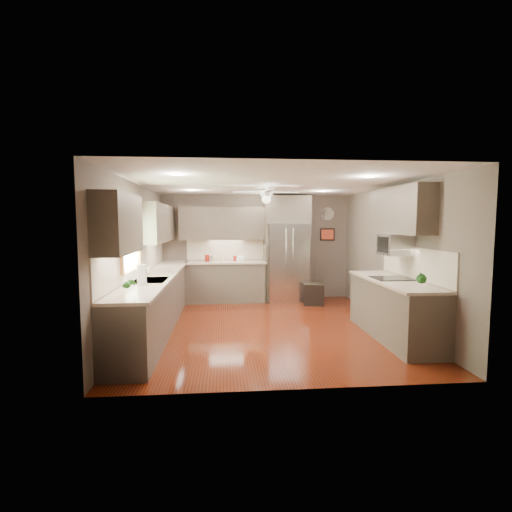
{
  "coord_description": "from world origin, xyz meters",
  "views": [
    {
      "loc": [
        -0.76,
        -6.39,
        1.84
      ],
      "look_at": [
        -0.16,
        0.6,
        1.21
      ],
      "focal_mm": 26.0,
      "sensor_mm": 36.0,
      "label": 1
    }
  ],
  "objects": [
    {
      "name": "bowl",
      "position": [
        -0.38,
        2.17,
        0.97
      ],
      "size": [
        0.21,
        0.21,
        0.05
      ],
      "primitive_type": "imported",
      "rotation": [
        0.0,
        0.0,
        0.02
      ],
      "color": "beige",
      "rests_on": "back_run"
    },
    {
      "name": "soap_bottle",
      "position": [
        -2.09,
        0.0,
        1.04
      ],
      "size": [
        0.1,
        0.11,
        0.19
      ],
      "primitive_type": "imported",
      "rotation": [
        0.0,
        0.0,
        0.24
      ],
      "color": "white",
      "rests_on": "left_run"
    },
    {
      "name": "paper_towel",
      "position": [
        -1.96,
        -0.96,
        1.08
      ],
      "size": [
        0.13,
        0.13,
        0.34
      ],
      "color": "white",
      "rests_on": "left_run"
    },
    {
      "name": "left_run",
      "position": [
        -1.95,
        0.15,
        0.48
      ],
      "size": [
        0.65,
        4.7,
        1.45
      ],
      "color": "#4E4238",
      "rests_on": "ground"
    },
    {
      "name": "wall_left",
      "position": [
        -2.25,
        0.0,
        1.25
      ],
      "size": [
        0.0,
        5.0,
        5.0
      ],
      "primitive_type": "plane",
      "rotation": [
        1.57,
        0.0,
        1.57
      ],
      "color": "brown",
      "rests_on": "ground"
    },
    {
      "name": "ceiling_fan",
      "position": [
        -0.0,
        0.3,
        2.33
      ],
      "size": [
        1.18,
        1.18,
        0.32
      ],
      "color": "white",
      "rests_on": "ceiling"
    },
    {
      "name": "canister_d",
      "position": [
        -0.51,
        2.26,
        1.0
      ],
      "size": [
        0.1,
        0.1,
        0.13
      ],
      "primitive_type": "cylinder",
      "rotation": [
        0.0,
        0.0,
        -0.14
      ],
      "color": "maroon",
      "rests_on": "back_run"
    },
    {
      "name": "stool",
      "position": [
        1.24,
        1.69,
        0.24
      ],
      "size": [
        0.52,
        0.52,
        0.5
      ],
      "color": "black",
      "rests_on": "ground"
    },
    {
      "name": "uppers",
      "position": [
        -0.74,
        0.71,
        1.87
      ],
      "size": [
        4.5,
        4.7,
        0.95
      ],
      "color": "#4E4238",
      "rests_on": "wall_left"
    },
    {
      "name": "right_run",
      "position": [
        1.93,
        -0.8,
        0.48
      ],
      "size": [
        0.7,
        2.2,
        1.45
      ],
      "color": "#4E4238",
      "rests_on": "ground"
    },
    {
      "name": "wall_front",
      "position": [
        0.0,
        -2.5,
        1.25
      ],
      "size": [
        4.5,
        0.0,
        4.5
      ],
      "primitive_type": "plane",
      "rotation": [
        -1.57,
        0.0,
        0.0
      ],
      "color": "brown",
      "rests_on": "ground"
    },
    {
      "name": "back_run",
      "position": [
        -0.72,
        2.2,
        0.48
      ],
      "size": [
        1.85,
        0.65,
        1.45
      ],
      "color": "#4E4238",
      "rests_on": "ground"
    },
    {
      "name": "sink",
      "position": [
        -1.93,
        -0.5,
        0.91
      ],
      "size": [
        0.5,
        0.7,
        0.32
      ],
      "color": "silver",
      "rests_on": "left_run"
    },
    {
      "name": "canister_a",
      "position": [
        -1.16,
        2.21,
        1.02
      ],
      "size": [
        0.12,
        0.12,
        0.16
      ],
      "primitive_type": "cylinder",
      "rotation": [
        0.0,
        0.0,
        -0.17
      ],
      "color": "maroon",
      "rests_on": "back_run"
    },
    {
      "name": "wall_back",
      "position": [
        0.0,
        2.5,
        1.25
      ],
      "size": [
        4.5,
        0.0,
        4.5
      ],
      "primitive_type": "plane",
      "rotation": [
        1.57,
        0.0,
        0.0
      ],
      "color": "brown",
      "rests_on": "ground"
    },
    {
      "name": "microwave",
      "position": [
        2.03,
        -0.55,
        1.48
      ],
      "size": [
        0.43,
        0.55,
        0.34
      ],
      "color": "silver",
      "rests_on": "wall_right"
    },
    {
      "name": "floor",
      "position": [
        0.0,
        0.0,
        0.0
      ],
      "size": [
        5.0,
        5.0,
        0.0
      ],
      "primitive_type": "plane",
      "color": "#471409",
      "rests_on": "ground"
    },
    {
      "name": "wall_clock",
      "position": [
        1.75,
        2.48,
        2.05
      ],
      "size": [
        0.3,
        0.03,
        0.3
      ],
      "color": "white",
      "rests_on": "wall_back"
    },
    {
      "name": "window",
      "position": [
        -2.22,
        -0.5,
        1.55
      ],
      "size": [
        0.05,
        1.12,
        0.92
      ],
      "color": "#BFF2B2",
      "rests_on": "wall_left"
    },
    {
      "name": "canister_c",
      "position": [
        -0.81,
        2.21,
        1.03
      ],
      "size": [
        0.15,
        0.15,
        0.19
      ],
      "primitive_type": "cylinder",
      "rotation": [
        0.0,
        0.0,
        -0.43
      ],
      "color": "beige",
      "rests_on": "back_run"
    },
    {
      "name": "wall_right",
      "position": [
        2.25,
        0.0,
        1.25
      ],
      "size": [
        0.0,
        5.0,
        5.0
      ],
      "primitive_type": "plane",
      "rotation": [
        1.57,
        0.0,
        -1.57
      ],
      "color": "brown",
      "rests_on": "ground"
    },
    {
      "name": "refrigerator",
      "position": [
        0.7,
        2.16,
        1.19
      ],
      "size": [
        1.06,
        0.75,
        2.45
      ],
      "color": "silver",
      "rests_on": "ground"
    },
    {
      "name": "framed_print",
      "position": [
        1.75,
        2.48,
        1.55
      ],
      "size": [
        0.36,
        0.03,
        0.3
      ],
      "color": "black",
      "rests_on": "wall_back"
    },
    {
      "name": "potted_plant_left",
      "position": [
        -1.94,
        -1.71,
        1.08
      ],
      "size": [
        0.17,
        0.13,
        0.28
      ],
      "primitive_type": "imported",
      "rotation": [
        0.0,
        0.0,
        -0.24
      ],
      "color": "#1E5618",
      "rests_on": "left_run"
    },
    {
      "name": "potted_plant_right",
      "position": [
        1.9,
        -1.67,
        1.09
      ],
      "size": [
        0.2,
        0.18,
        0.29
      ],
      "primitive_type": "imported",
      "rotation": [
        0.0,
        0.0,
        -0.34
      ],
      "color": "#1E5618",
      "rests_on": "right_run"
    },
    {
      "name": "recessed_lights",
      "position": [
        -0.04,
        0.4,
        2.49
      ],
      "size": [
        2.84,
        3.14,
        0.01
      ],
      "color": "white",
      "rests_on": "ceiling"
    },
    {
      "name": "ceiling",
      "position": [
        0.0,
        0.0,
        2.5
      ],
      "size": [
        5.0,
        5.0,
        0.0
      ],
      "primitive_type": "plane",
      "rotation": [
        3.14,
        0.0,
        0.0
      ],
      "color": "white",
      "rests_on": "ground"
    },
    {
      "name": "canister_b",
      "position": [
        -1.07,
        2.2,
        1.01
      ],
      "size": [
        0.1,
        0.1,
        0.13
      ],
      "primitive_type": "cylinder",
      "rotation": [
        0.0,
        0.0,
        -0.29
      ],
      "color": "silver",
      "rests_on": "back_run"
    }
  ]
}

